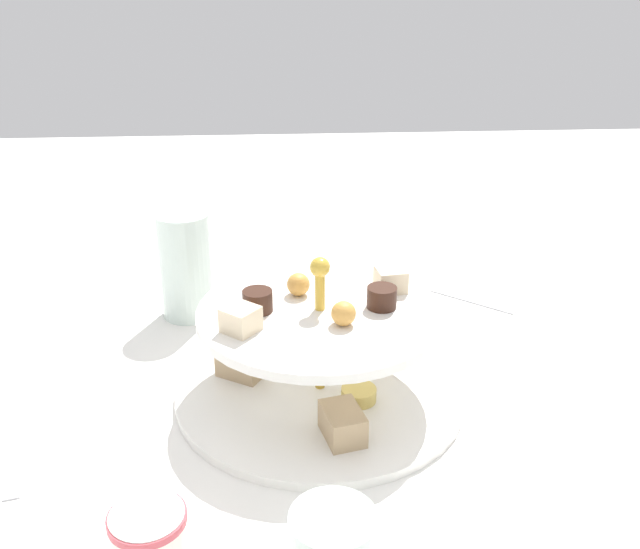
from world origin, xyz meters
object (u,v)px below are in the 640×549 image
at_px(tiered_serving_stand, 320,358).
at_px(butter_knife_right, 17,440).
at_px(teacup_with_saucer, 150,541).
at_px(water_glass_tall_right, 186,265).
at_px(butter_knife_left, 456,295).

height_order(tiered_serving_stand, butter_knife_right, tiered_serving_stand).
bearing_deg(butter_knife_right, tiered_serving_stand, 86.99).
distance_m(teacup_with_saucer, butter_knife_right, 0.22).
xyz_separation_m(tiered_serving_stand, butter_knife_right, (-0.30, -0.06, -0.04)).
relative_size(tiered_serving_stand, water_glass_tall_right, 2.20).
bearing_deg(butter_knife_right, butter_knife_left, 105.44).
bearing_deg(water_glass_tall_right, teacup_with_saucer, -88.09).
height_order(butter_knife_left, butter_knife_right, same).
xyz_separation_m(teacup_with_saucer, butter_knife_right, (-0.15, 0.16, -0.02)).
height_order(teacup_with_saucer, butter_knife_right, teacup_with_saucer).
distance_m(tiered_serving_stand, butter_knife_right, 0.31).
relative_size(water_glass_tall_right, teacup_with_saucer, 1.53).
bearing_deg(butter_knife_right, teacup_with_saucer, 28.87).
bearing_deg(tiered_serving_stand, butter_knife_right, -168.56).
xyz_separation_m(butter_knife_left, butter_knife_right, (-0.50, -0.29, 0.00)).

